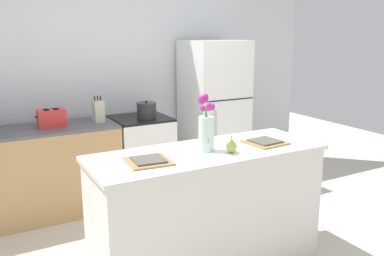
% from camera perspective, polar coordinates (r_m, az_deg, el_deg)
% --- Properties ---
extents(back_wall, '(5.20, 0.08, 2.70)m').
position_cam_1_polar(back_wall, '(4.76, -10.36, 7.46)').
color(back_wall, silver).
rests_on(back_wall, ground_plane).
extents(kitchen_island, '(1.80, 0.66, 0.96)m').
position_cam_1_polar(kitchen_island, '(3.21, 2.21, -11.35)').
color(kitchen_island, silver).
rests_on(kitchen_island, ground_plane).
extents(back_counter, '(1.68, 0.60, 0.91)m').
position_cam_1_polar(back_counter, '(4.33, -21.54, -6.00)').
color(back_counter, tan).
rests_on(back_counter, ground_plane).
extents(stove_range, '(0.60, 0.61, 0.91)m').
position_cam_1_polar(stove_range, '(4.60, -7.10, -4.04)').
color(stove_range, silver).
rests_on(stove_range, ground_plane).
extents(refrigerator, '(0.68, 0.67, 1.73)m').
position_cam_1_polar(refrigerator, '(4.92, 3.07, 2.11)').
color(refrigerator, white).
rests_on(refrigerator, ground_plane).
extents(flower_vase, '(0.13, 0.16, 0.43)m').
position_cam_1_polar(flower_vase, '(2.98, 2.05, -0.19)').
color(flower_vase, silver).
rests_on(flower_vase, kitchen_island).
extents(pear_figurine, '(0.08, 0.08, 0.13)m').
position_cam_1_polar(pear_figurine, '(2.98, 5.57, -2.52)').
color(pear_figurine, '#9EBC47').
rests_on(pear_figurine, kitchen_island).
extents(plate_setting_left, '(0.31, 0.31, 0.02)m').
position_cam_1_polar(plate_setting_left, '(2.78, -6.11, -4.59)').
color(plate_setting_left, olive).
rests_on(plate_setting_left, kitchen_island).
extents(plate_setting_right, '(0.31, 0.31, 0.02)m').
position_cam_1_polar(plate_setting_right, '(3.28, 10.22, -1.93)').
color(plate_setting_right, olive).
rests_on(plate_setting_right, kitchen_island).
extents(toaster, '(0.28, 0.18, 0.17)m').
position_cam_1_polar(toaster, '(4.23, -19.12, 1.34)').
color(toaster, red).
rests_on(toaster, back_counter).
extents(cooking_pot, '(0.22, 0.22, 0.19)m').
position_cam_1_polar(cooking_pot, '(4.44, -6.40, 2.50)').
color(cooking_pot, '#2D2D2D').
rests_on(cooking_pot, stove_range).
extents(knife_block, '(0.10, 0.14, 0.27)m').
position_cam_1_polar(knife_block, '(4.33, -13.02, 2.35)').
color(knife_block, beige).
rests_on(knife_block, back_counter).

